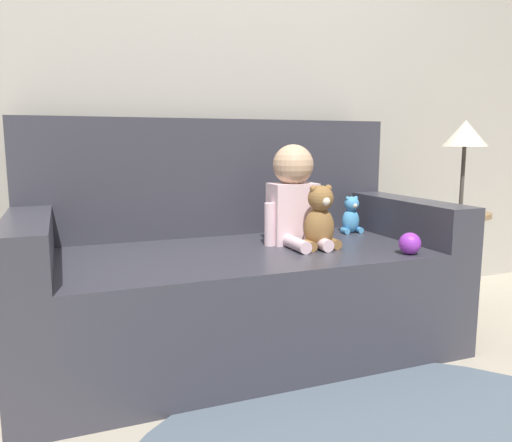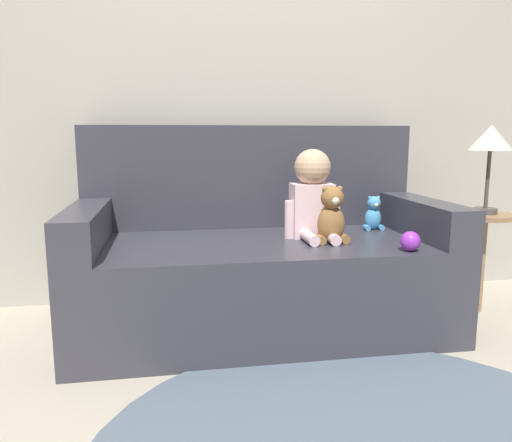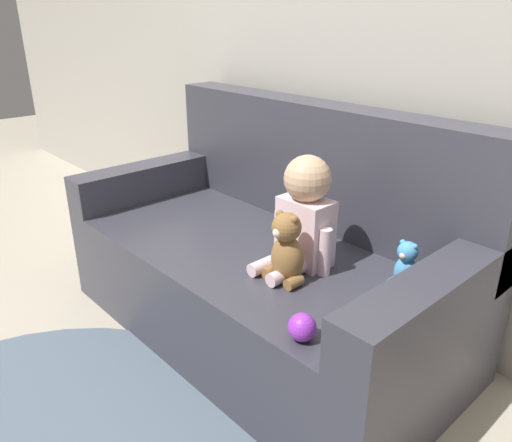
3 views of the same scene
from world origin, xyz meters
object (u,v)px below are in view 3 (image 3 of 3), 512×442
Objects in this scene: couch at (270,261)px; teddy_bear_brown at (287,249)px; plush_toy_side at (406,266)px; toy_ball at (302,327)px; person_baby at (304,214)px.

couch is 6.63× the size of teddy_bear_brown.
toy_ball is at bearing -94.34° from plush_toy_side.
couch is at bearing 144.75° from teddy_bear_brown.
person_baby is 1.61× the size of teddy_bear_brown.
person_baby is (0.26, -0.07, 0.32)m from couch.
person_baby reaches higher than teddy_bear_brown.
couch is at bearing -174.90° from plush_toy_side.
teddy_bear_brown reaches higher than plush_toy_side.
plush_toy_side is 2.07× the size of toy_ball.
teddy_bear_brown is 1.48× the size of plush_toy_side.
person_baby reaches higher than toy_ball.
couch reaches higher than person_baby.
couch is 0.76m from toy_ball.
plush_toy_side is 0.50m from toy_ball.
couch is 4.10× the size of person_baby.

